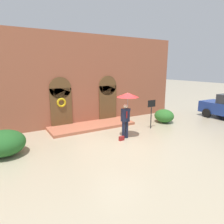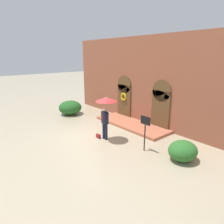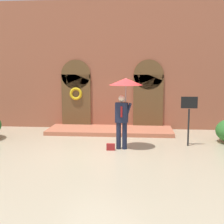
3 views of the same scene
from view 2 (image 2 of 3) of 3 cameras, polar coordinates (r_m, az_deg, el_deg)
The scene contains 7 objects.
ground_plane at distance 11.32m, azimuth -5.56°, elevation -7.19°, with size 80.00×80.00×0.00m, color tan.
building_facade at distance 13.31m, azimuth 9.14°, elevation 8.19°, with size 14.00×2.30×5.60m.
person_with_umbrella at distance 10.36m, azimuth -1.76°, elevation 1.86°, with size 1.10×1.10×2.36m.
handbag at distance 11.16m, azimuth -3.92°, elevation -6.88°, with size 0.28×0.12×0.22m, color maroon.
sign_post at distance 9.49m, azimuth 9.44°, elevation -4.46°, with size 0.56×0.06×1.72m.
shrub_left at distance 15.74m, azimuth -11.86°, elevation 1.26°, with size 1.73×1.72×1.05m, color #235B23.
shrub_right at distance 9.35m, azimuth 19.56°, elevation -10.38°, with size 1.20×1.33×0.88m, color #2D6B28.
Camera 2 is at (8.63, -5.82, 4.46)m, focal length 32.00 mm.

